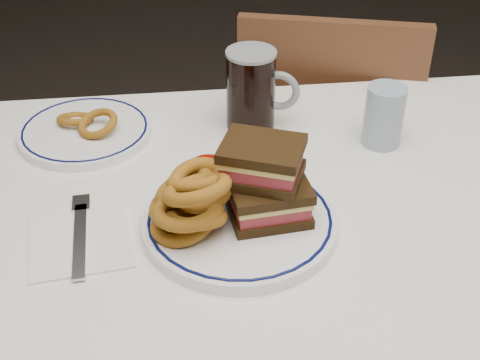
{
  "coord_description": "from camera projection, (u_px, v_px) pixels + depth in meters",
  "views": [
    {
      "loc": [
        -0.17,
        -0.78,
        1.39
      ],
      "look_at": [
        -0.08,
        -0.02,
        0.84
      ],
      "focal_mm": 50.0,
      "sensor_mm": 36.0,
      "label": 1
    }
  ],
  "objects": [
    {
      "name": "beer_mug",
      "position": [
        253.0,
        89.0,
        1.19
      ],
      "size": [
        0.13,
        0.09,
        0.15
      ],
      "color": "black",
      "rests_on": "dining_table"
    },
    {
      "name": "ketchup_ramekin",
      "position": [
        208.0,
        171.0,
        1.05
      ],
      "size": [
        0.06,
        0.06,
        0.04
      ],
      "color": "silver",
      "rests_on": "main_plate"
    },
    {
      "name": "main_plate",
      "position": [
        240.0,
        221.0,
        0.99
      ],
      "size": [
        0.29,
        0.29,
        0.02
      ],
      "color": "white",
      "rests_on": "dining_table"
    },
    {
      "name": "dining_table",
      "position": [
        286.0,
        269.0,
        1.08
      ],
      "size": [
        1.27,
        0.87,
        0.75
      ],
      "color": "white",
      "rests_on": "floor"
    },
    {
      "name": "chair_far",
      "position": [
        324.0,
        154.0,
        1.67
      ],
      "size": [
        0.49,
        0.49,
        0.87
      ],
      "color": "#472716",
      "rests_on": "floor"
    },
    {
      "name": "water_glass",
      "position": [
        384.0,
        116.0,
        1.16
      ],
      "size": [
        0.07,
        0.07,
        0.11
      ],
      "primitive_type": "cylinder",
      "color": "#8EA2B7",
      "rests_on": "dining_table"
    },
    {
      "name": "napkin_fork",
      "position": [
        80.0,
        240.0,
        0.97
      ],
      "size": [
        0.16,
        0.19,
        0.01
      ],
      "color": "white",
      "rests_on": "dining_table"
    },
    {
      "name": "reuben_sandwich",
      "position": [
        265.0,
        181.0,
        0.96
      ],
      "size": [
        0.14,
        0.13,
        0.12
      ],
      "color": "black",
      "rests_on": "main_plate"
    },
    {
      "name": "onion_rings_main",
      "position": [
        191.0,
        201.0,
        0.95
      ],
      "size": [
        0.13,
        0.14,
        0.13
      ],
      "color": "brown",
      "rests_on": "main_plate"
    },
    {
      "name": "onion_rings_far",
      "position": [
        87.0,
        121.0,
        1.2
      ],
      "size": [
        0.12,
        0.11,
        0.05
      ],
      "color": "brown",
      "rests_on": "far_plate"
    },
    {
      "name": "far_plate",
      "position": [
        85.0,
        131.0,
        1.21
      ],
      "size": [
        0.24,
        0.24,
        0.02
      ],
      "color": "white",
      "rests_on": "dining_table"
    }
  ]
}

